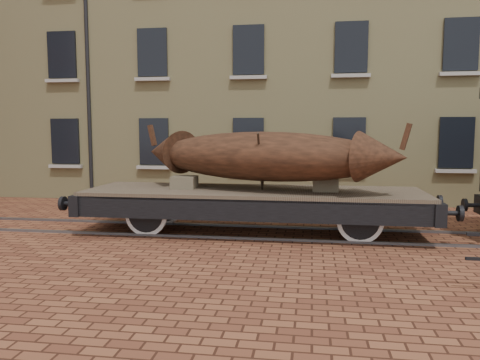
# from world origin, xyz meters

# --- Properties ---
(ground) EXTENTS (90.00, 90.00, 0.00)m
(ground) POSITION_xyz_m (0.00, 0.00, 0.00)
(ground) COLOR #592D1D
(warehouse_cream) EXTENTS (40.00, 10.19, 14.00)m
(warehouse_cream) POSITION_xyz_m (3.00, 9.99, 7.00)
(warehouse_cream) COLOR tan
(warehouse_cream) RESTS_ON ground
(rail_track) EXTENTS (30.00, 1.52, 0.06)m
(rail_track) POSITION_xyz_m (0.00, 0.00, 0.03)
(rail_track) COLOR #59595E
(rail_track) RESTS_ON ground
(flatcar_wagon) EXTENTS (9.46, 2.57, 1.43)m
(flatcar_wagon) POSITION_xyz_m (-1.71, -0.00, 0.89)
(flatcar_wagon) COLOR brown
(flatcar_wagon) RESTS_ON ground
(iron_boat) EXTENTS (6.89, 3.70, 1.66)m
(iron_boat) POSITION_xyz_m (-1.48, 0.00, 1.97)
(iron_boat) COLOR #502C1A
(iron_boat) RESTS_ON flatcar_wagon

